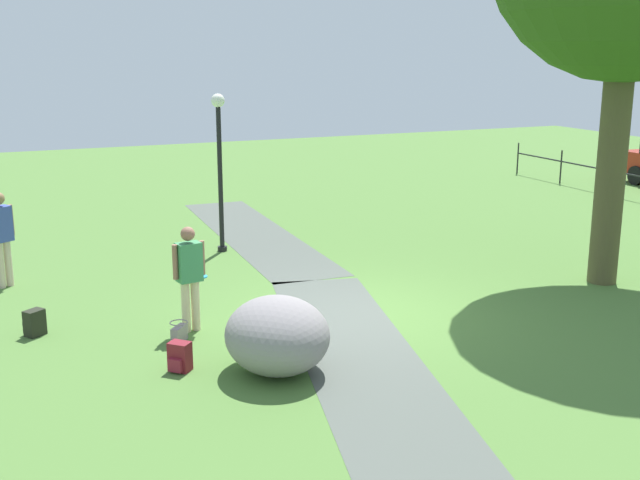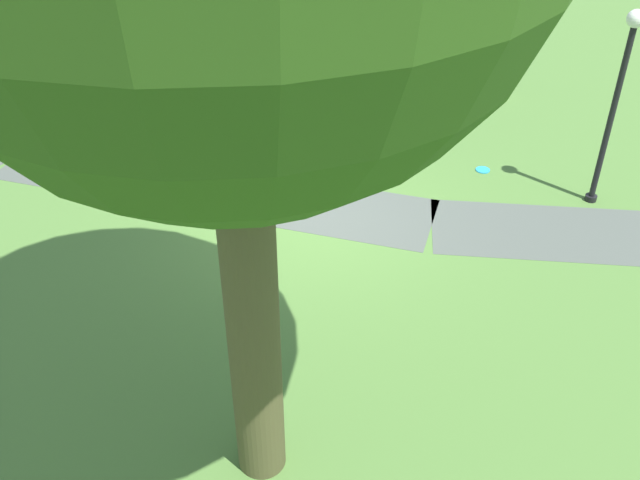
# 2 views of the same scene
# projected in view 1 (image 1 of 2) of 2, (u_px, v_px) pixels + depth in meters

# --- Properties ---
(ground_plane) EXTENTS (48.00, 48.00, 0.00)m
(ground_plane) POSITION_uv_depth(u_px,v_px,m) (359.00, 313.00, 12.91)
(ground_plane) COLOR #4B7333
(footpath_segment_near) EXTENTS (8.07, 1.98, 0.01)m
(footpath_segment_near) POSITION_uv_depth(u_px,v_px,m) (254.00, 234.00, 18.35)
(footpath_segment_near) COLOR #4B524B
(footpath_segment_near) RESTS_ON ground
(footpath_segment_mid) EXTENTS (8.16, 3.45, 0.01)m
(footpath_segment_mid) POSITION_uv_depth(u_px,v_px,m) (363.00, 362.00, 10.90)
(footpath_segment_mid) COLOR #4B524B
(footpath_segment_mid) RESTS_ON ground
(lamp_post) EXTENTS (0.28, 0.28, 3.31)m
(lamp_post) POSITION_uv_depth(u_px,v_px,m) (220.00, 155.00, 16.36)
(lamp_post) COLOR black
(lamp_post) RESTS_ON ground
(lawn_boulder) EXTENTS (1.59, 1.45, 1.03)m
(lawn_boulder) POSITION_uv_depth(u_px,v_px,m) (277.00, 335.00, 10.48)
(lawn_boulder) COLOR gray
(lawn_boulder) RESTS_ON ground
(woman_with_handbag) EXTENTS (0.30, 0.51, 1.63)m
(woman_with_handbag) POSITION_uv_depth(u_px,v_px,m) (189.00, 272.00, 11.90)
(woman_with_handbag) COLOR beige
(woman_with_handbag) RESTS_ON ground
(man_near_boulder) EXTENTS (0.39, 0.46, 1.74)m
(man_near_boulder) POSITION_uv_depth(u_px,v_px,m) (1.00, 232.00, 14.11)
(man_near_boulder) COLOR beige
(man_near_boulder) RESTS_ON ground
(handbag_on_grass) EXTENTS (0.38, 0.38, 0.31)m
(handbag_on_grass) POSITION_uv_depth(u_px,v_px,m) (179.00, 333.00, 11.63)
(handbag_on_grass) COLOR gray
(handbag_on_grass) RESTS_ON ground
(backpack_by_boulder) EXTENTS (0.35, 0.35, 0.40)m
(backpack_by_boulder) POSITION_uv_depth(u_px,v_px,m) (180.00, 357.00, 10.58)
(backpack_by_boulder) COLOR maroon
(backpack_by_boulder) RESTS_ON ground
(spare_backpack_on_lawn) EXTENTS (0.35, 0.34, 0.40)m
(spare_backpack_on_lawn) POSITION_uv_depth(u_px,v_px,m) (34.00, 323.00, 11.89)
(spare_backpack_on_lawn) COLOR black
(spare_backpack_on_lawn) RESTS_ON ground
(frisbee_on_grass) EXTENTS (0.26, 0.26, 0.02)m
(frisbee_on_grass) POSITION_uv_depth(u_px,v_px,m) (201.00, 277.00, 14.94)
(frisbee_on_grass) COLOR #2897CE
(frisbee_on_grass) RESTS_ON ground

